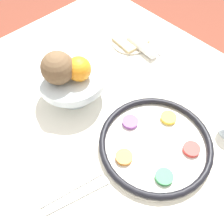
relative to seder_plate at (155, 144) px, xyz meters
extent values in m
plane|color=brown|center=(0.24, 0.03, -0.73)|extent=(8.00, 8.00, 0.00)
cube|color=silver|center=(0.24, 0.03, -0.37)|extent=(1.10, 1.10, 0.71)
cylinder|color=silver|center=(0.00, 0.00, -0.01)|extent=(0.35, 0.35, 0.01)
torus|color=black|center=(0.00, 0.00, 0.00)|extent=(0.35, 0.35, 0.02)
cylinder|color=#844299|center=(0.11, 0.00, 0.00)|extent=(0.05, 0.05, 0.01)
cylinder|color=orange|center=(0.03, 0.10, 0.00)|extent=(0.05, 0.05, 0.01)
cylinder|color=#33934C|center=(-0.09, 0.06, 0.00)|extent=(0.05, 0.05, 0.01)
cylinder|color=red|center=(-0.09, -0.06, 0.00)|extent=(0.05, 0.05, 0.01)
cylinder|color=gold|center=(0.03, -0.10, 0.00)|extent=(0.05, 0.05, 0.01)
cylinder|color=silver|center=(0.33, 0.05, -0.01)|extent=(0.12, 0.12, 0.01)
cylinder|color=silver|center=(0.33, 0.05, 0.03)|extent=(0.03, 0.03, 0.07)
cylinder|color=silver|center=(0.33, 0.05, 0.07)|extent=(0.23, 0.23, 0.03)
sphere|color=orange|center=(0.30, 0.04, 0.13)|extent=(0.08, 0.08, 0.08)
sphere|color=brown|center=(0.34, 0.09, 0.14)|extent=(0.10, 0.10, 0.10)
cylinder|color=beige|center=(0.39, -0.30, -0.01)|extent=(0.16, 0.16, 0.01)
cube|color=#D1B784|center=(0.39, -0.30, 0.00)|extent=(0.12, 0.12, 0.01)
cylinder|color=white|center=(0.33, -0.30, 0.01)|extent=(0.14, 0.05, 0.04)
cube|color=silver|center=(0.04, 0.27, -0.01)|extent=(0.07, 0.19, 0.01)
cube|color=silver|center=(0.07, 0.27, -0.01)|extent=(0.06, 0.19, 0.01)
cube|color=silver|center=(0.34, -0.34, -0.01)|extent=(0.17, 0.03, 0.01)
camera|label=1|loc=(-0.19, 0.36, 0.71)|focal=42.00mm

